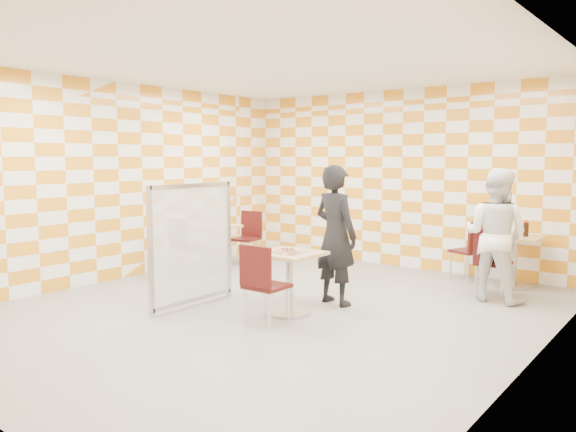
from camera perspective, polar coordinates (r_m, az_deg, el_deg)
The scene contains 15 objects.
room_shell at distance 7.18m, azimuth 1.04°, elevation 3.06°, with size 7.00×7.00×7.00m.
main_table at distance 6.69m, azimuth 0.12°, elevation -5.72°, with size 0.70×0.70×0.75m.
second_table at distance 8.67m, azimuth 22.02°, elevation -3.46°, with size 0.70×0.70×0.75m.
empty_table at distance 9.36m, azimuth -7.56°, elevation -2.40°, with size 0.70×0.70×0.75m.
chair_main_front at distance 6.15m, azimuth -2.70°, elevation -6.43°, with size 0.43×0.44×0.92m.
chair_second_front at distance 7.93m, azimuth 19.97°, elevation -3.97°, with size 0.43×0.44×0.92m.
chair_second_side at distance 8.85m, azimuth 18.25°, elevation -2.91°, with size 0.56×0.55×0.92m.
chair_empty_near at distance 8.92m, azimuth -10.61°, elevation -2.64°, with size 0.46×0.47×0.92m.
chair_empty_far at distance 9.85m, azimuth -4.04°, elevation -1.74°, with size 0.48×0.49×0.92m.
partition at distance 7.10m, azimuth -9.71°, elevation -2.81°, with size 0.08×1.38×1.55m.
man_dark at distance 7.12m, azimuth 4.85°, elevation -1.94°, with size 0.65×0.42×1.77m, color black.
man_white at distance 7.76m, azimuth 20.33°, elevation -1.82°, with size 0.84×0.65×1.73m, color white.
pizza_on_foil at distance 6.63m, azimuth 0.04°, elevation -3.56°, with size 0.40×0.40×0.04m.
sport_bottle at distance 8.75m, azimuth 21.41°, elevation -1.17°, with size 0.06×0.06×0.20m.
soda_bottle at distance 8.61m, azimuth 23.03°, elevation -1.25°, with size 0.07×0.07×0.23m.
Camera 1 is at (4.26, -5.22, 1.87)m, focal length 35.00 mm.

